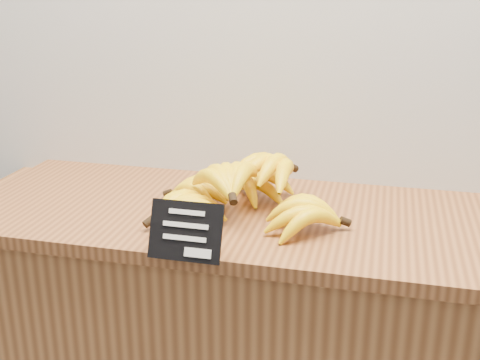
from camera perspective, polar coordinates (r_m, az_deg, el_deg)
counter_top at (r=1.41m, az=0.49°, el=-3.39°), size 1.33×0.54×0.03m
chalkboard_sign at (r=1.16m, az=-5.19°, el=-4.87°), size 0.14×0.05×0.11m
banana_pile at (r=1.37m, az=0.29°, el=-1.00°), size 0.48×0.39×0.12m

